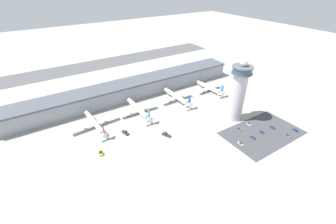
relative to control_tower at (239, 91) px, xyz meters
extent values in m
plane|color=#9E9B93|center=(-61.11, 18.52, -27.28)|extent=(1000.00, 1000.00, 0.00)
cube|color=#9399A3|center=(-61.11, 88.52, -19.76)|extent=(244.28, 22.00, 15.05)
cube|color=#4C515B|center=(-61.11, 88.52, -11.43)|extent=(244.28, 25.00, 1.60)
cube|color=#515154|center=(-61.11, 202.83, -27.28)|extent=(366.41, 44.00, 0.01)
cylinder|color=#BCBCC1|center=(0.00, 0.00, -5.86)|extent=(11.84, 11.84, 42.85)
cylinder|color=#565B66|center=(0.00, 0.00, 15.97)|extent=(16.76, 16.76, 0.80)
cylinder|color=#334C60|center=(0.00, 0.00, 18.56)|extent=(15.42, 15.42, 4.37)
cylinder|color=#565B66|center=(0.00, 0.00, 21.24)|extent=(16.76, 16.76, 1.00)
sphere|color=white|center=(0.00, 0.00, 24.91)|extent=(6.34, 6.34, 6.34)
cube|color=#424247|center=(3.61, -28.16, -27.28)|extent=(64.00, 40.00, 0.01)
cylinder|color=silver|center=(-109.35, 52.69, -22.76)|extent=(6.28, 33.32, 4.04)
cone|color=silver|center=(-110.60, 71.03, -22.76)|extent=(4.28, 3.90, 4.04)
cone|color=silver|center=(-108.06, 33.75, -22.76)|extent=(3.96, 5.09, 3.64)
cube|color=silver|center=(-109.39, 53.35, -23.47)|extent=(41.65, 7.20, 0.44)
cylinder|color=#A8A8B2|center=(-118.15, 53.76, -24.69)|extent=(2.52, 4.59, 2.22)
cylinder|color=#A8A8B2|center=(-100.78, 54.94, -24.69)|extent=(2.52, 4.59, 2.22)
cube|color=red|center=(-107.99, 32.78, -17.50)|extent=(0.49, 2.81, 6.47)
cube|color=silver|center=(-107.97, 32.38, -22.35)|extent=(11.43, 2.76, 0.24)
cylinder|color=black|center=(-110.39, 68.02, -26.03)|extent=(0.28, 0.28, 2.50)
cylinder|color=black|center=(-106.52, 52.75, -26.03)|extent=(0.28, 0.28, 2.50)
cylinder|color=black|center=(-112.16, 52.36, -26.03)|extent=(0.28, 0.28, 2.50)
cylinder|color=white|center=(-68.57, 52.93, -22.69)|extent=(4.81, 32.98, 4.57)
cone|color=white|center=(-68.71, 71.45, -22.69)|extent=(4.60, 4.14, 4.57)
cone|color=white|center=(-68.43, 33.71, -22.69)|extent=(4.15, 5.51, 4.11)
cube|color=white|center=(-68.57, 53.59, -23.49)|extent=(36.29, 4.66, 0.44)
cylinder|color=#A8A8B2|center=(-76.20, 54.53, -24.87)|extent=(2.55, 5.04, 2.51)
cylinder|color=#A8A8B2|center=(-60.97, 54.64, -24.87)|extent=(2.55, 5.04, 2.51)
cube|color=#197FB2|center=(-68.42, 32.62, -16.75)|extent=(0.32, 2.80, 7.31)
cube|color=white|center=(-68.42, 32.22, -22.23)|extent=(12.80, 2.09, 0.24)
cylinder|color=black|center=(-68.68, 68.20, -26.13)|extent=(0.28, 0.28, 2.31)
cylinder|color=black|center=(-65.37, 52.81, -26.13)|extent=(0.28, 0.28, 2.31)
cylinder|color=black|center=(-71.77, 52.76, -26.13)|extent=(0.28, 0.28, 2.31)
cylinder|color=white|center=(-25.34, 54.05, -22.43)|extent=(5.75, 32.61, 4.47)
cone|color=white|center=(-26.06, 72.28, -22.43)|extent=(4.63, 4.20, 4.47)
cone|color=white|center=(-24.59, 35.15, -22.43)|extent=(4.24, 5.52, 4.03)
cube|color=white|center=(-25.36, 54.70, -23.21)|extent=(35.91, 5.81, 0.44)
cylinder|color=#A8A8B2|center=(-32.91, 55.40, -24.57)|extent=(2.65, 5.01, 2.46)
cylinder|color=#A8A8B2|center=(-17.90, 56.00, -24.57)|extent=(2.65, 5.01, 2.46)
cube|color=navy|center=(-24.55, 34.08, -16.61)|extent=(0.41, 2.81, 7.16)
cube|color=white|center=(-24.53, 33.68, -21.98)|extent=(12.60, 2.49, 0.24)
cylinder|color=black|center=(-25.93, 69.07, -25.98)|extent=(0.28, 0.28, 2.62)
cylinder|color=black|center=(-22.20, 54.03, -25.98)|extent=(0.28, 0.28, 2.62)
cylinder|color=black|center=(-28.46, 53.78, -25.98)|extent=(0.28, 0.28, 2.62)
cylinder|color=white|center=(17.62, 53.17, -23.05)|extent=(6.29, 28.38, 4.46)
cone|color=white|center=(16.57, 69.22, -23.05)|extent=(4.71, 4.30, 4.46)
cone|color=white|center=(18.71, 36.45, -23.05)|extent=(4.36, 5.61, 4.02)
cube|color=white|center=(17.58, 53.73, -23.83)|extent=(30.61, 6.37, 0.44)
cylinder|color=#A8A8B2|center=(11.15, 54.31, -25.18)|extent=(2.77, 5.06, 2.45)
cylinder|color=#A8A8B2|center=(23.89, 55.15, -25.18)|extent=(2.77, 5.06, 2.45)
cube|color=#197FB2|center=(18.78, 35.38, -17.25)|extent=(0.48, 2.81, 7.14)
cube|color=white|center=(18.81, 34.99, -22.60)|extent=(12.60, 2.81, 0.24)
cylinder|color=black|center=(16.78, 66.02, -26.28)|extent=(0.28, 0.28, 2.00)
cylinder|color=black|center=(20.75, 53.14, -26.28)|extent=(0.28, 0.28, 2.00)
cylinder|color=black|center=(14.52, 52.73, -26.28)|extent=(0.28, 0.28, 2.00)
cube|color=black|center=(-64.97, 10.63, -27.22)|extent=(4.52, 6.41, 0.12)
cube|color=#2D333D|center=(-64.97, 10.63, -26.45)|extent=(5.09, 7.50, 1.67)
cube|color=#232D38|center=(-65.28, 11.28, -24.92)|extent=(2.69, 2.80, 1.37)
cube|color=black|center=(-116.26, 18.29, -27.22)|extent=(2.49, 5.50, 0.12)
cube|color=gold|center=(-116.26, 18.29, -26.60)|extent=(2.64, 6.53, 1.37)
cube|color=#232D38|center=(-116.30, 17.65, -25.35)|extent=(2.11, 2.03, 1.12)
cube|color=black|center=(-91.69, 30.95, -27.22)|extent=(3.60, 6.20, 0.12)
cube|color=#2D333D|center=(-91.69, 30.95, -26.42)|extent=(3.98, 7.30, 1.73)
cube|color=#232D38|center=(-91.51, 30.27, -24.84)|extent=(2.46, 2.53, 1.42)
cube|color=black|center=(-21.61, 48.60, -27.22)|extent=(6.47, 6.28, 0.12)
cube|color=gold|center=(-21.61, 48.60, -26.59)|extent=(7.49, 7.24, 1.38)
cube|color=#232D38|center=(-21.01, 49.16, -25.33)|extent=(3.12, 3.10, 1.13)
cube|color=black|center=(16.63, -41.69, -27.22)|extent=(1.71, 4.02, 0.12)
cube|color=slate|center=(16.63, -41.69, -26.89)|extent=(1.78, 4.78, 0.79)
cube|color=#232D38|center=(16.63, -41.57, -26.17)|extent=(1.56, 2.63, 0.65)
cube|color=black|center=(-8.61, -28.63, -27.22)|extent=(1.81, 3.97, 0.12)
cube|color=navy|center=(-8.61, -28.63, -26.90)|extent=(1.89, 4.73, 0.78)
cube|color=#232D38|center=(-8.61, -28.51, -26.19)|extent=(1.64, 2.61, 0.63)
cube|color=black|center=(3.41, -14.35, -27.22)|extent=(1.96, 3.55, 0.12)
cube|color=silver|center=(3.41, -14.35, -26.85)|extent=(2.06, 4.21, 0.86)
cube|color=#232D38|center=(3.41, -14.25, -26.07)|extent=(1.75, 2.34, 0.70)
cube|color=black|center=(16.35, -28.33, -27.22)|extent=(1.86, 3.97, 0.12)
cube|color=navy|center=(16.35, -28.33, -26.91)|extent=(1.95, 4.71, 0.75)
cube|color=#232D38|center=(16.35, -28.21, -26.22)|extent=(1.68, 2.61, 0.62)
cube|color=black|center=(-22.46, -28.63, -27.22)|extent=(1.74, 4.03, 0.12)
cube|color=silver|center=(-22.46, -28.63, -26.87)|extent=(1.82, 4.79, 0.82)
cube|color=#232D38|center=(-22.46, -28.75, -26.13)|extent=(1.58, 2.64, 0.67)
cube|color=black|center=(-9.44, -14.42, -27.22)|extent=(1.97, 3.81, 0.12)
cube|color=slate|center=(-9.44, -14.42, -26.88)|extent=(2.08, 4.52, 0.81)
cube|color=#232D38|center=(-9.44, -14.31, -26.14)|extent=(1.76, 2.52, 0.67)
cube|color=black|center=(3.41, -27.75, -27.22)|extent=(1.69, 3.60, 0.12)
cube|color=navy|center=(3.41, -27.75, -26.89)|extent=(1.76, 4.29, 0.78)
cube|color=#232D38|center=(3.41, -27.65, -26.19)|extent=(1.54, 2.36, 0.64)
cube|color=black|center=(29.02, -40.95, -27.22)|extent=(1.76, 3.80, 0.12)
cube|color=navy|center=(29.02, -40.95, -26.86)|extent=(1.85, 4.51, 0.84)
cube|color=#232D38|center=(29.02, -41.06, -26.10)|extent=(1.58, 2.50, 0.68)
camera|label=1|loc=(-140.49, -110.89, 84.11)|focal=24.00mm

